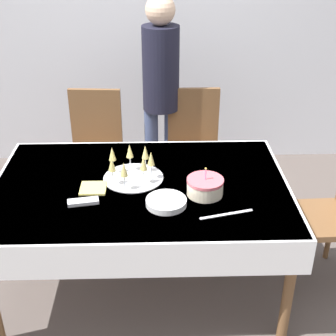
{
  "coord_description": "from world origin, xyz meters",
  "views": [
    {
      "loc": [
        0.09,
        -2.39,
        2.14
      ],
      "look_at": [
        0.16,
        -0.03,
        0.85
      ],
      "focal_mm": 50.0,
      "sensor_mm": 36.0,
      "label": 1
    }
  ],
  "objects_px": {
    "dining_chair_far_left": "(95,147)",
    "plate_stack_main": "(166,202)",
    "dining_chair_far_right": "(194,146)",
    "person_standing": "(161,84)",
    "birthday_cake": "(205,187)",
    "dining_chair_right_end": "(334,207)",
    "champagne_tray": "(132,167)"
  },
  "relations": [
    {
      "from": "birthday_cake",
      "to": "plate_stack_main",
      "type": "bearing_deg",
      "value": -154.7
    },
    {
      "from": "dining_chair_right_end",
      "to": "champagne_tray",
      "type": "distance_m",
      "value": 1.28
    },
    {
      "from": "dining_chair_far_right",
      "to": "dining_chair_far_left",
      "type": "bearing_deg",
      "value": -179.99
    },
    {
      "from": "person_standing",
      "to": "dining_chair_far_right",
      "type": "bearing_deg",
      "value": -30.54
    },
    {
      "from": "dining_chair_far_left",
      "to": "plate_stack_main",
      "type": "bearing_deg",
      "value": -65.1
    },
    {
      "from": "champagne_tray",
      "to": "plate_stack_main",
      "type": "xyz_separation_m",
      "value": [
        0.2,
        -0.3,
        -0.06
      ]
    },
    {
      "from": "dining_chair_right_end",
      "to": "birthday_cake",
      "type": "xyz_separation_m",
      "value": [
        -0.83,
        -0.13,
        0.24
      ]
    },
    {
      "from": "dining_chair_far_right",
      "to": "person_standing",
      "type": "relative_size",
      "value": 0.59
    },
    {
      "from": "birthday_cake",
      "to": "plate_stack_main",
      "type": "distance_m",
      "value": 0.25
    },
    {
      "from": "dining_chair_far_left",
      "to": "plate_stack_main",
      "type": "xyz_separation_m",
      "value": [
        0.53,
        -1.13,
        0.21
      ]
    },
    {
      "from": "dining_chair_far_right",
      "to": "person_standing",
      "type": "height_order",
      "value": "person_standing"
    },
    {
      "from": "dining_chair_far_right",
      "to": "plate_stack_main",
      "type": "height_order",
      "value": "dining_chair_far_right"
    },
    {
      "from": "birthday_cake",
      "to": "dining_chair_far_left",
      "type": "bearing_deg",
      "value": 126.07
    },
    {
      "from": "dining_chair_right_end",
      "to": "person_standing",
      "type": "bearing_deg",
      "value": 135.31
    },
    {
      "from": "birthday_cake",
      "to": "plate_stack_main",
      "type": "relative_size",
      "value": 0.93
    },
    {
      "from": "dining_chair_far_right",
      "to": "birthday_cake",
      "type": "bearing_deg",
      "value": -91.12
    },
    {
      "from": "dining_chair_far_left",
      "to": "person_standing",
      "type": "bearing_deg",
      "value": 16.02
    },
    {
      "from": "dining_chair_far_right",
      "to": "person_standing",
      "type": "distance_m",
      "value": 0.54
    },
    {
      "from": "birthday_cake",
      "to": "person_standing",
      "type": "height_order",
      "value": "person_standing"
    },
    {
      "from": "dining_chair_far_left",
      "to": "person_standing",
      "type": "xyz_separation_m",
      "value": [
        0.52,
        0.15,
        0.46
      ]
    },
    {
      "from": "dining_chair_far_left",
      "to": "person_standing",
      "type": "distance_m",
      "value": 0.71
    },
    {
      "from": "dining_chair_far_left",
      "to": "dining_chair_far_right",
      "type": "relative_size",
      "value": 1.0
    },
    {
      "from": "dining_chair_far_left",
      "to": "dining_chair_right_end",
      "type": "xyz_separation_m",
      "value": [
        1.57,
        -0.9,
        0.0
      ]
    },
    {
      "from": "dining_chair_right_end",
      "to": "birthday_cake",
      "type": "bearing_deg",
      "value": -171.04
    },
    {
      "from": "dining_chair_right_end",
      "to": "plate_stack_main",
      "type": "xyz_separation_m",
      "value": [
        -1.05,
        -0.24,
        0.21
      ]
    },
    {
      "from": "dining_chair_far_left",
      "to": "plate_stack_main",
      "type": "distance_m",
      "value": 1.27
    },
    {
      "from": "plate_stack_main",
      "to": "champagne_tray",
      "type": "bearing_deg",
      "value": 123.64
    },
    {
      "from": "dining_chair_far_left",
      "to": "birthday_cake",
      "type": "distance_m",
      "value": 1.29
    },
    {
      "from": "dining_chair_far_left",
      "to": "birthday_cake",
      "type": "height_order",
      "value": "dining_chair_far_left"
    },
    {
      "from": "champagne_tray",
      "to": "person_standing",
      "type": "xyz_separation_m",
      "value": [
        0.19,
        0.99,
        0.18
      ]
    },
    {
      "from": "dining_chair_far_right",
      "to": "birthday_cake",
      "type": "relative_size",
      "value": 4.67
    },
    {
      "from": "plate_stack_main",
      "to": "person_standing",
      "type": "bearing_deg",
      "value": 90.39
    }
  ]
}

